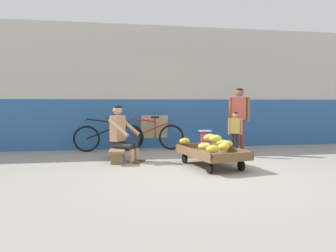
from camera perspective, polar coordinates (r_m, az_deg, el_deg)
ground_plane at (r=5.46m, az=6.61°, el=-8.44°), size 80.00×80.00×0.00m
back_wall at (r=8.58m, az=0.36°, el=6.82°), size 16.00×0.30×3.18m
banana_cart at (r=6.01m, az=7.74°, el=-4.97°), size 1.11×1.58×0.36m
banana_pile at (r=5.88m, az=7.92°, el=-3.05°), size 0.98×1.42×0.26m
low_bench at (r=6.67m, az=-8.92°, el=-4.44°), size 0.38×1.12×0.27m
vendor_seated at (r=6.57m, az=-8.33°, el=-1.32°), size 0.74×0.68×1.14m
plastic_crate at (r=7.00m, az=6.62°, el=-4.42°), size 0.36×0.28×0.30m
weighing_scale at (r=6.96m, az=6.64°, el=-1.95°), size 0.30×0.30×0.29m
bicycle_near_left at (r=7.97m, az=-10.69°, el=-1.96°), size 1.66×0.48×0.86m
bicycle_far_left at (r=8.06m, az=-3.03°, el=-1.83°), size 1.66×0.48×0.86m
sign_board at (r=8.35m, az=-2.49°, el=-1.05°), size 0.70×0.26×0.87m
customer_adult at (r=7.61m, az=12.60°, el=2.25°), size 0.43×0.34×1.53m
customer_child at (r=7.23m, az=11.91°, el=-0.51°), size 0.29×0.21×0.99m
shopping_bag at (r=6.46m, az=7.21°, el=-5.41°), size 0.18×0.12×0.24m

